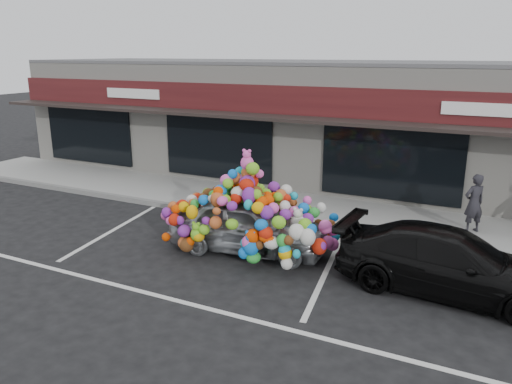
% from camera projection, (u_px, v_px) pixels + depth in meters
% --- Properties ---
extents(ground, '(90.00, 90.00, 0.00)m').
position_uv_depth(ground, '(211.00, 254.00, 11.89)').
color(ground, black).
rests_on(ground, ground).
extents(shop_building, '(24.00, 7.20, 4.31)m').
position_uv_depth(shop_building, '(327.00, 121.00, 18.59)').
color(shop_building, beige).
rests_on(shop_building, ground).
extents(sidewalk, '(26.00, 3.00, 0.15)m').
position_uv_depth(sidewalk, '(279.00, 206.00, 15.32)').
color(sidewalk, '#9C9C97').
rests_on(sidewalk, ground).
extents(kerb, '(26.00, 0.18, 0.16)m').
position_uv_depth(kerb, '(257.00, 220.00, 14.03)').
color(kerb, slate).
rests_on(kerb, ground).
extents(parking_stripe_left, '(0.73, 4.37, 0.01)m').
position_uv_depth(parking_stripe_left, '(113.00, 230.00, 13.43)').
color(parking_stripe_left, silver).
rests_on(parking_stripe_left, ground).
extents(parking_stripe_mid, '(0.73, 4.37, 0.01)m').
position_uv_depth(parking_stripe_mid, '(326.00, 272.00, 10.87)').
color(parking_stripe_mid, silver).
rests_on(parking_stripe_mid, ground).
extents(lane_line, '(14.00, 0.12, 0.01)m').
position_uv_depth(lane_line, '(239.00, 317.00, 9.05)').
color(lane_line, silver).
rests_on(lane_line, ground).
extents(toy_car, '(2.80, 4.29, 2.38)m').
position_uv_depth(toy_car, '(248.00, 219.00, 11.86)').
color(toy_car, '#A2A8AD').
rests_on(toy_car, ground).
extents(black_sedan, '(2.07, 4.52, 1.28)m').
position_uv_depth(black_sedan, '(449.00, 262.00, 9.82)').
color(black_sedan, black).
rests_on(black_sedan, ground).
extents(pedestrian_a, '(0.66, 0.64, 1.53)m').
position_uv_depth(pedestrian_a, '(474.00, 203.00, 12.72)').
color(pedestrian_a, black).
rests_on(pedestrian_a, sidewalk).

